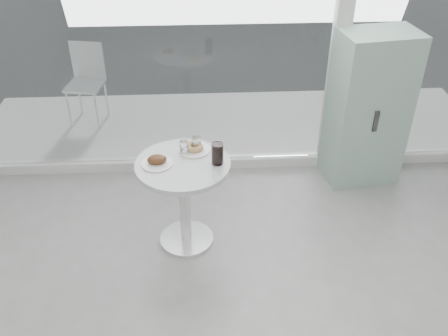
{
  "coord_description": "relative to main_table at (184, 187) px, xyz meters",
  "views": [
    {
      "loc": [
        -0.36,
        -1.22,
        2.83
      ],
      "look_at": [
        -0.2,
        1.7,
        0.85
      ],
      "focal_mm": 40.0,
      "sensor_mm": 36.0,
      "label": 1
    }
  ],
  "objects": [
    {
      "name": "water_tumbler_b",
      "position": [
        0.11,
        0.18,
        0.27
      ],
      "size": [
        0.07,
        0.07,
        0.11
      ],
      "color": "white",
      "rests_on": "main_table"
    },
    {
      "name": "patio_deck",
      "position": [
        0.5,
        1.9,
        -0.53
      ],
      "size": [
        5.6,
        1.6,
        0.05
      ],
      "primitive_type": "cube",
      "color": "silver",
      "rests_on": "ground"
    },
    {
      "name": "main_table",
      "position": [
        0.0,
        0.0,
        0.0
      ],
      "size": [
        0.72,
        0.72,
        0.77
      ],
      "color": "white",
      "rests_on": "ground"
    },
    {
      "name": "water_tumbler_a",
      "position": [
        0.01,
        0.13,
        0.27
      ],
      "size": [
        0.07,
        0.07,
        0.11
      ],
      "color": "white",
      "rests_on": "main_table"
    },
    {
      "name": "patio_chair",
      "position": [
        -1.11,
        2.12,
        -0.0
      ],
      "size": [
        0.45,
        0.45,
        0.88
      ],
      "rotation": [
        0.0,
        0.0,
        -0.19
      ],
      "color": "white",
      "rests_on": "patio_deck"
    },
    {
      "name": "plate_fritter",
      "position": [
        -0.18,
        -0.0,
        0.25
      ],
      "size": [
        0.24,
        0.24,
        0.07
      ],
      "color": "white",
      "rests_on": "main_table"
    },
    {
      "name": "mint_cabinet",
      "position": [
        1.68,
        0.88,
        0.17
      ],
      "size": [
        0.73,
        0.54,
        1.44
      ],
      "rotation": [
        0.0,
        0.0,
        0.15
      ],
      "color": "#88AE9E",
      "rests_on": "ground"
    },
    {
      "name": "plate_donut",
      "position": [
        0.09,
        0.17,
        0.24
      ],
      "size": [
        0.25,
        0.25,
        0.06
      ],
      "color": "white",
      "rests_on": "main_table"
    },
    {
      "name": "cola_glass",
      "position": [
        0.26,
        -0.02,
        0.3
      ],
      "size": [
        0.09,
        0.09,
        0.17
      ],
      "color": "white",
      "rests_on": "main_table"
    }
  ]
}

